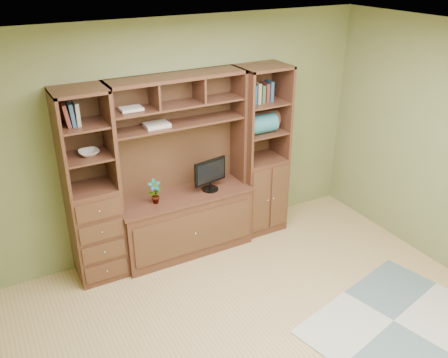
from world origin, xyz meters
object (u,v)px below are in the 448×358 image
center_hutch (184,170)px  right_tower (261,152)px  left_tower (91,189)px  monitor (210,169)px

center_hutch → right_tower: same height
left_tower → monitor: bearing=-3.3°
left_tower → center_hutch: bearing=-2.3°
right_tower → monitor: bearing=-174.1°
right_tower → monitor: right_tower is taller
center_hutch → left_tower: bearing=177.7°
right_tower → monitor: (-0.72, -0.07, -0.04)m
left_tower → monitor: left_tower is taller
left_tower → right_tower: same height
center_hutch → monitor: bearing=-6.6°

